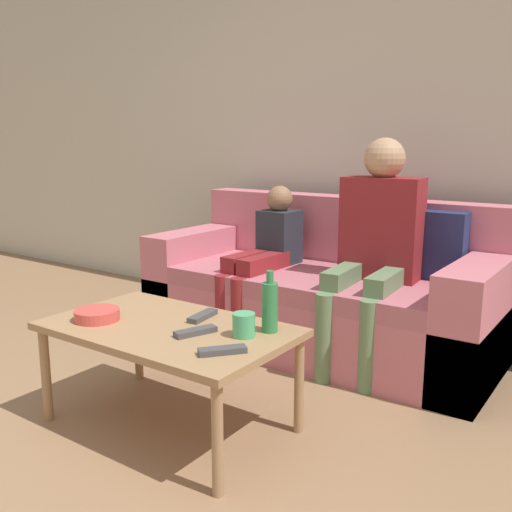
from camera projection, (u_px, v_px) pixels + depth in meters
The scene contains 11 objects.
wall_back at pixel (349, 119), 3.61m from camera, with size 12.00×0.06×2.60m.
couch at pixel (323, 296), 3.27m from camera, with size 1.97×0.86×0.84m.
coffee_table at pixel (168, 336), 2.31m from camera, with size 1.01×0.60×0.44m.
person_adult at pixel (377, 235), 2.94m from camera, with size 0.42×0.62×1.18m.
person_child at pixel (263, 256), 3.29m from camera, with size 0.23×0.61×0.91m.
cup_near at pixel (244, 325), 2.16m from camera, with size 0.09×0.09×0.09m.
tv_remote_0 at pixel (196, 332), 2.19m from camera, with size 0.11×0.18×0.02m.
tv_remote_1 at pixel (222, 351), 2.00m from camera, with size 0.14×0.16×0.02m.
tv_remote_2 at pixel (203, 316), 2.39m from camera, with size 0.07×0.18×0.02m.
snack_bowl at pixel (97, 315), 2.37m from camera, with size 0.19×0.19×0.05m.
bottle at pixel (270, 306), 2.21m from camera, with size 0.06×0.06×0.24m.
Camera 1 is at (1.65, -0.83, 1.17)m, focal length 40.00 mm.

